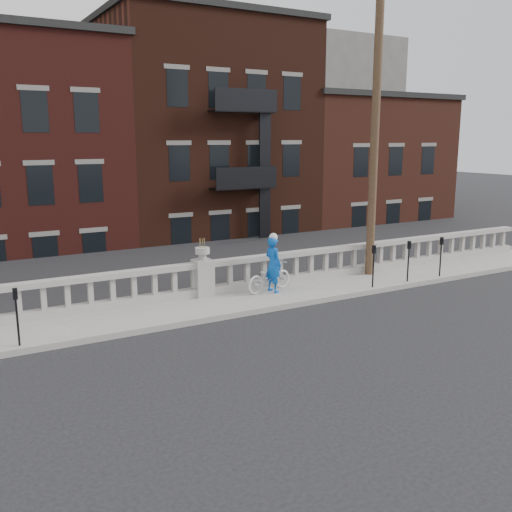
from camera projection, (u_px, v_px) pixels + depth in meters
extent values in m
plane|color=black|center=(270.00, 339.00, 13.91)|extent=(120.00, 120.00, 0.00)
cube|color=gray|center=(217.00, 306.00, 16.44)|extent=(32.00, 2.20, 0.15)
cube|color=gray|center=(203.00, 291.00, 17.21)|extent=(28.00, 0.34, 0.25)
cube|color=gray|center=(203.00, 265.00, 17.04)|extent=(28.00, 0.34, 0.16)
cube|color=gray|center=(203.00, 278.00, 17.12)|extent=(0.55, 0.55, 1.10)
cylinder|color=gray|center=(202.00, 257.00, 16.99)|extent=(0.24, 0.24, 0.20)
cylinder|color=gray|center=(202.00, 251.00, 16.95)|extent=(0.44, 0.44, 0.18)
cube|color=#605E59|center=(200.00, 371.00, 18.06)|extent=(36.00, 0.50, 5.15)
cube|color=black|center=(64.00, 296.00, 37.05)|extent=(80.00, 44.00, 0.50)
cube|color=#595651|center=(103.00, 357.00, 20.74)|extent=(16.00, 7.00, 4.00)
cube|color=#595651|center=(291.00, 147.00, 51.78)|extent=(14.00, 14.00, 18.00)
cube|color=#35170E|center=(182.00, 174.00, 33.23)|extent=(10.00, 14.00, 15.50)
cube|color=black|center=(179.00, 31.00, 31.62)|extent=(10.30, 14.30, 0.30)
cube|color=#532419|center=(321.00, 195.00, 38.43)|extent=(10.00, 14.00, 12.00)
cube|color=black|center=(323.00, 101.00, 37.17)|extent=(10.30, 14.30, 0.30)
cylinder|color=#422D1E|center=(375.00, 128.00, 18.92)|extent=(0.28, 0.28, 10.00)
cylinder|color=black|center=(18.00, 323.00, 12.96)|extent=(0.05, 0.05, 1.10)
cube|color=black|center=(15.00, 294.00, 12.82)|extent=(0.10, 0.08, 0.26)
cube|color=black|center=(15.00, 293.00, 12.78)|extent=(0.06, 0.01, 0.08)
cylinder|color=black|center=(373.00, 270.00, 18.06)|extent=(0.05, 0.05, 1.10)
cube|color=black|center=(374.00, 249.00, 17.92)|extent=(0.10, 0.08, 0.26)
cube|color=black|center=(375.00, 248.00, 17.88)|extent=(0.06, 0.01, 0.08)
cylinder|color=black|center=(408.00, 265.00, 18.79)|extent=(0.05, 0.05, 1.10)
cube|color=black|center=(409.00, 245.00, 18.65)|extent=(0.10, 0.08, 0.26)
cube|color=black|center=(410.00, 244.00, 18.60)|extent=(0.06, 0.01, 0.08)
cylinder|color=black|center=(440.00, 260.00, 19.52)|extent=(0.05, 0.05, 1.10)
cube|color=black|center=(442.00, 241.00, 19.38)|extent=(0.10, 0.08, 0.26)
cube|color=black|center=(443.00, 240.00, 19.33)|extent=(0.06, 0.01, 0.08)
imported|color=silver|center=(269.00, 277.00, 17.66)|extent=(1.82, 0.97, 0.91)
imported|color=#0C50B9|center=(273.00, 264.00, 17.47)|extent=(0.52, 0.70, 1.73)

